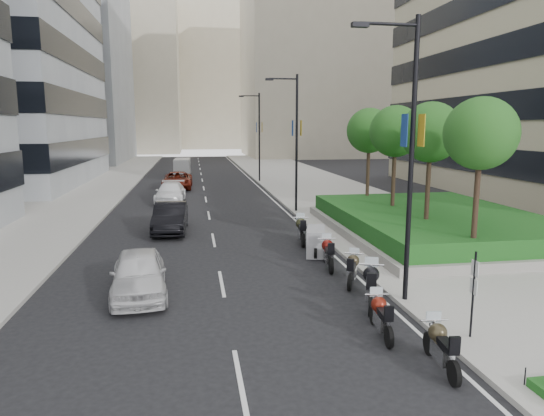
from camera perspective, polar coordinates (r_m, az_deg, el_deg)
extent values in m
plane|color=black|center=(14.62, 1.07, -13.47)|extent=(160.00, 160.00, 0.00)
cube|color=#9E9B93|center=(45.07, 5.50, 2.37)|extent=(10.00, 100.00, 0.15)
cube|color=#9E9B93|center=(44.63, -21.58, 1.67)|extent=(8.00, 100.00, 0.15)
cube|color=silver|center=(44.03, -1.19, 2.15)|extent=(0.12, 100.00, 0.01)
cube|color=silver|center=(43.61, -7.97, 1.99)|extent=(0.12, 100.00, 0.01)
cube|color=gray|center=(86.47, -24.54, 14.94)|extent=(22.00, 26.00, 30.00)
cube|color=#B7AD93|center=(97.15, 5.61, 16.84)|extent=(28.00, 24.00, 36.00)
cube|color=#B7AD93|center=(114.84, -17.62, 14.82)|extent=(26.00, 24.00, 34.00)
cube|color=#B7AD93|center=(133.96, -7.60, 15.23)|extent=(30.00, 24.00, 38.00)
cube|color=gray|center=(26.89, 18.50, -2.43)|extent=(10.00, 14.00, 0.40)
cube|color=#164E1A|center=(26.77, 18.57, -1.17)|extent=(9.40, 13.40, 0.80)
cylinder|color=#332319|center=(20.65, 22.83, 0.00)|extent=(0.22, 0.22, 4.00)
sphere|color=#27541A|center=(20.40, 23.36, 8.05)|extent=(2.80, 2.80, 2.80)
cylinder|color=#332319|center=(24.08, 17.82, 1.57)|extent=(0.22, 0.22, 4.00)
sphere|color=#27541A|center=(23.87, 18.18, 8.48)|extent=(2.80, 2.80, 2.80)
cylinder|color=#332319|center=(27.67, 14.07, 2.73)|extent=(0.22, 0.22, 4.00)
sphere|color=#27541A|center=(27.49, 14.32, 8.74)|extent=(2.80, 2.80, 2.80)
cylinder|color=#332319|center=(31.36, 11.20, 3.62)|extent=(0.22, 0.22, 4.00)
sphere|color=#27541A|center=(31.20, 11.37, 8.92)|extent=(2.80, 2.80, 2.80)
cylinder|color=black|center=(15.78, 16.05, 4.77)|extent=(0.16, 0.16, 9.00)
cylinder|color=black|center=(15.66, 13.63, 20.29)|extent=(1.80, 0.10, 0.10)
cube|color=black|center=(15.33, 10.31, 20.44)|extent=(0.50, 0.22, 0.14)
cube|color=gold|center=(15.86, 17.16, 8.72)|extent=(0.02, 0.45, 1.00)
cube|color=navy|center=(15.62, 15.30, 8.80)|extent=(0.02, 0.45, 1.00)
cylinder|color=black|center=(31.97, 2.91, 7.41)|extent=(0.16, 0.16, 9.00)
cylinder|color=black|center=(31.90, 1.34, 14.96)|extent=(1.80, 0.10, 0.10)
cube|color=black|center=(31.75, -0.31, 14.90)|extent=(0.50, 0.22, 0.14)
cube|color=gold|center=(32.00, 3.43, 9.37)|extent=(0.02, 0.45, 1.00)
cube|color=navy|center=(31.88, 2.43, 9.38)|extent=(0.02, 0.45, 1.00)
cylinder|color=black|center=(49.70, -1.50, 8.21)|extent=(0.16, 0.16, 9.00)
cylinder|color=black|center=(49.66, -2.58, 13.05)|extent=(1.80, 0.10, 0.10)
cube|color=black|center=(49.56, -3.64, 12.99)|extent=(0.50, 0.22, 0.14)
cube|color=gold|center=(49.72, -1.18, 9.47)|extent=(0.02, 0.45, 1.00)
cube|color=navy|center=(49.65, -1.83, 9.47)|extent=(0.02, 0.45, 1.00)
cylinder|color=black|center=(14.08, 22.56, -9.70)|extent=(0.06, 0.06, 2.50)
cube|color=silver|center=(13.85, 22.77, -6.57)|extent=(0.02, 0.32, 0.42)
cube|color=silver|center=(13.99, 22.64, -8.54)|extent=(0.02, 0.32, 0.42)
cylinder|color=black|center=(12.09, 20.64, -17.78)|extent=(0.18, 0.59, 0.59)
cylinder|color=black|center=(13.34, 17.99, -14.94)|extent=(0.18, 0.59, 0.59)
cube|color=silver|center=(12.60, 19.37, -15.72)|extent=(0.37, 0.83, 0.40)
sphere|color=#342D1D|center=(12.72, 18.92, -13.69)|extent=(0.45, 0.45, 0.45)
cube|color=black|center=(12.24, 19.96, -14.98)|extent=(0.34, 0.73, 0.15)
cylinder|color=silver|center=(12.86, 18.54, -12.40)|extent=(0.70, 0.12, 0.05)
cylinder|color=black|center=(13.45, 13.59, -14.53)|extent=(0.17, 0.58, 0.58)
cylinder|color=black|center=(14.76, 11.86, -12.23)|extent=(0.17, 0.58, 0.58)
cube|color=silver|center=(14.00, 12.76, -12.81)|extent=(0.36, 0.81, 0.39)
sphere|color=maroon|center=(14.15, 12.46, -11.02)|extent=(0.45, 0.45, 0.45)
cube|color=black|center=(13.65, 13.14, -12.09)|extent=(0.33, 0.72, 0.15)
cylinder|color=silver|center=(14.31, 12.21, -9.91)|extent=(0.69, 0.11, 0.05)
cylinder|color=black|center=(15.33, 11.55, -11.16)|extent=(0.37, 0.69, 0.69)
cylinder|color=black|center=(17.00, 11.52, -9.05)|extent=(0.37, 0.69, 0.69)
cube|color=silver|center=(16.05, 11.56, -9.48)|extent=(0.64, 1.00, 0.47)
sphere|color=black|center=(16.27, 11.60, -7.65)|extent=(0.53, 0.53, 0.53)
cube|color=black|center=(15.62, 11.61, -8.64)|extent=(0.58, 0.89, 0.18)
cylinder|color=silver|center=(16.48, 11.63, -6.53)|extent=(0.79, 0.34, 0.06)
cylinder|color=black|center=(17.46, 9.11, -8.65)|extent=(0.35, 0.58, 0.59)
cylinder|color=black|center=(18.90, 9.65, -7.25)|extent=(0.35, 0.58, 0.59)
cube|color=silver|center=(18.08, 9.39, -7.48)|extent=(0.60, 0.85, 0.40)
sphere|color=#332B1C|center=(18.28, 9.53, -6.12)|extent=(0.45, 0.45, 0.45)
cube|color=black|center=(17.73, 9.32, -6.81)|extent=(0.54, 0.75, 0.15)
cylinder|color=silver|center=(18.47, 9.64, -5.29)|extent=(0.65, 0.34, 0.05)
cylinder|color=black|center=(19.24, 6.97, -6.80)|extent=(0.21, 0.64, 0.63)
cylinder|color=black|center=(20.79, 6.31, -5.53)|extent=(0.21, 0.64, 0.63)
cube|color=silver|center=(19.92, 6.65, -5.70)|extent=(0.42, 0.90, 0.43)
sphere|color=#5E100C|center=(20.15, 6.54, -4.39)|extent=(0.49, 0.49, 0.49)
cube|color=black|center=(19.55, 6.80, -5.02)|extent=(0.38, 0.79, 0.16)
cylinder|color=silver|center=(20.36, 6.44, -3.59)|extent=(0.75, 0.15, 0.05)
cylinder|color=black|center=(21.30, 5.14, -5.21)|extent=(0.26, 0.59, 0.58)
cylinder|color=black|center=(22.76, 5.17, -4.24)|extent=(0.26, 0.59, 0.58)
cube|color=gray|center=(21.95, 5.17, -3.90)|extent=(1.28, 2.11, 1.18)
cylinder|color=black|center=(23.19, 3.69, -3.84)|extent=(0.21, 0.69, 0.68)
cylinder|color=black|center=(24.88, 3.29, -2.91)|extent=(0.21, 0.69, 0.68)
cube|color=silver|center=(23.94, 3.50, -2.96)|extent=(0.44, 0.96, 0.46)
sphere|color=#2E301A|center=(24.21, 3.43, -1.82)|extent=(0.52, 0.52, 0.52)
cube|color=black|center=(23.55, 3.59, -2.30)|extent=(0.41, 0.85, 0.17)
cylinder|color=silver|center=(24.45, 3.37, -1.13)|extent=(0.81, 0.16, 0.05)
imported|color=silver|center=(17.28, -15.40, -7.43)|extent=(2.20, 4.64, 1.53)
imported|color=black|center=(27.01, -11.86, -1.11)|extent=(1.85, 4.89, 1.59)
imported|color=white|center=(37.52, -11.85, 1.77)|extent=(2.34, 5.19, 1.48)
imported|color=maroon|center=(45.63, -11.08, 3.22)|extent=(2.73, 5.68, 1.56)
cube|color=#B4B5B7|center=(58.25, -10.52, 4.77)|extent=(1.92, 4.64, 1.92)
cube|color=#B4B5B7|center=(56.56, -10.54, 4.16)|extent=(1.78, 1.17, 1.01)
cylinder|color=black|center=(56.69, -11.27, 3.97)|extent=(0.23, 0.64, 0.64)
cylinder|color=black|center=(56.66, -9.79, 4.01)|extent=(0.23, 0.64, 0.64)
cylinder|color=black|center=(59.78, -11.17, 4.25)|extent=(0.23, 0.64, 0.64)
cylinder|color=black|center=(59.75, -9.77, 4.29)|extent=(0.23, 0.64, 0.64)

